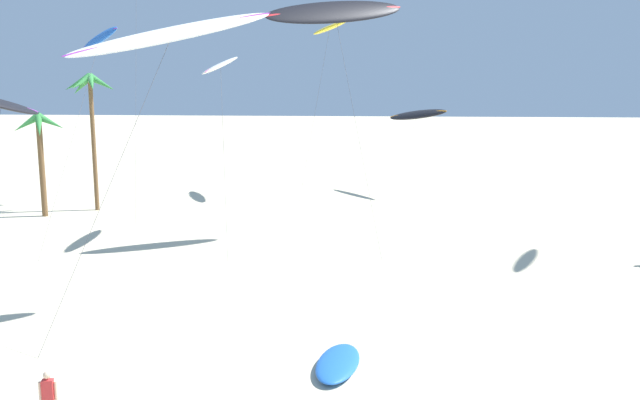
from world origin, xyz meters
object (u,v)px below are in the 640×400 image
Objects in this scene: palm_tree_1 at (90,94)px; flying_kite_7 at (330,28)px; palm_tree_0 at (40,134)px; flying_kite_5 at (335,12)px; person_mid_field at (49,398)px; flying_kite_1 at (172,34)px; grounded_kite_2 at (338,363)px; flying_kite_4 at (1,104)px; flying_kite_0 at (417,115)px; flying_kite_6 at (100,39)px; flying_kite_3 at (221,65)px.

palm_tree_1 is 0.70× the size of flying_kite_7.
palm_tree_1 reaches higher than palm_tree_0.
person_mid_field is (-6.61, -23.08, -12.18)m from flying_kite_5.
flying_kite_1 is 13.74m from grounded_kite_2.
flying_kite_4 is 23.31m from grounded_kite_2.
flying_kite_0 is 0.84× the size of flying_kite_5.
palm_tree_0 reaches higher than grounded_kite_2.
grounded_kite_2 is at bearing -53.32° from flying_kite_6.
flying_kite_6 reaches higher than flying_kite_1.
flying_kite_1 is at bearing -52.03° from palm_tree_0.
flying_kite_7 is (5.42, 15.69, 3.08)m from flying_kite_3.
flying_kite_5 reaches higher than palm_tree_0.
flying_kite_3 is 6.36× the size of person_mid_field.
flying_kite_4 is 9.85m from flying_kite_6.
flying_kite_0 is at bearing 69.61° from flying_kite_1.
flying_kite_3 is (13.66, -4.96, 4.57)m from palm_tree_0.
flying_kite_1 is at bearing -110.39° from flying_kite_0.
flying_kite_6 is at bearing -146.61° from flying_kite_0.
flying_kite_6 is 0.92× the size of flying_kite_7.
flying_kite_4 is (-22.55, -22.61, 1.77)m from flying_kite_0.
person_mid_field is at bearing -96.63° from flying_kite_1.
flying_kite_4 is 0.73× the size of flying_kite_6.
grounded_kite_2 is at bearing 31.24° from person_mid_field.
flying_kite_6 reaches higher than grounded_kite_2.
flying_kite_4 is 27.36m from flying_kite_7.
palm_tree_0 is 4.11× the size of person_mid_field.
flying_kite_3 is at bearing 90.25° from person_mid_field.
person_mid_field is at bearing -105.98° from flying_kite_5.
person_mid_field is at bearing -107.27° from flying_kite_0.
flying_kite_6 is 29.62m from person_mid_field.
flying_kite_0 is 0.93× the size of flying_kite_6.
flying_kite_1 is (14.87, -19.05, 5.58)m from palm_tree_0.
flying_kite_3 is at bearing 32.10° from flying_kite_4.
flying_kite_6 is (1.84, 8.96, 3.66)m from flying_kite_4.
grounded_kite_2 is (17.90, -12.59, -8.02)m from flying_kite_4.
flying_kite_6 is 3.71× the size of grounded_kite_2.
flying_kite_0 is 1.27× the size of flying_kite_4.
palm_tree_0 is at bearing 157.07° from flying_kite_6.
flying_kite_3 is 12.03m from flying_kite_4.
flying_kite_0 is 20.89m from flying_kite_3.
palm_tree_0 is 12.11m from flying_kite_4.
flying_kite_1 is 19.22m from flying_kite_6.
flying_kite_6 is at bearing 167.98° from flying_kite_5.
flying_kite_4 is at bearing 144.87° from grounded_kite_2.
flying_kite_6 reaches higher than flying_kite_3.
flying_kite_5 is (5.50, 13.57, 1.91)m from flying_kite_1.
person_mid_field is (13.76, -28.56, -4.69)m from palm_tree_0.
grounded_kite_2 is (21.51, -23.86, -5.45)m from palm_tree_0.
palm_tree_0 is 22.39m from flying_kite_5.
palm_tree_1 is at bearing 146.26° from flying_kite_3.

